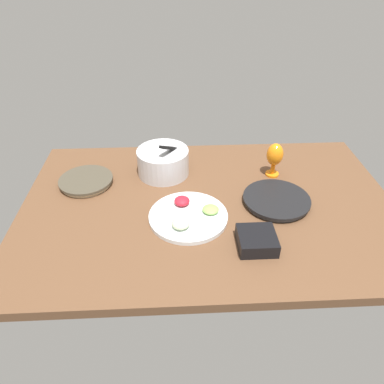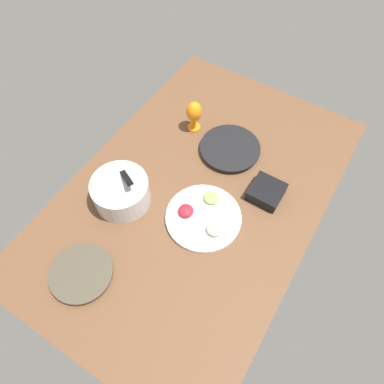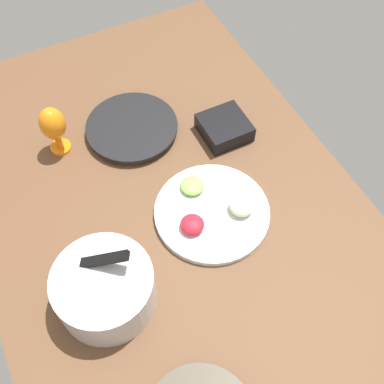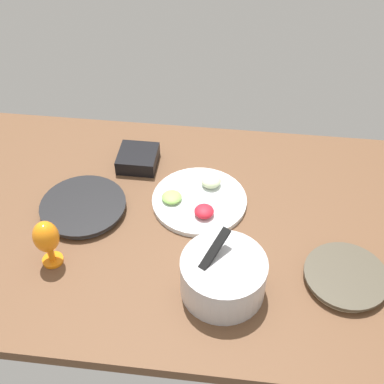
{
  "view_description": "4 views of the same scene",
  "coord_description": "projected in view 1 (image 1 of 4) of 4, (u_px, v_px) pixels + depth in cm",
  "views": [
    {
      "loc": [
        -13.38,
        -122.3,
        94.64
      ],
      "look_at": [
        -7.27,
        -1.01,
        7.09
      ],
      "focal_mm": 33.77,
      "sensor_mm": 36.0,
      "label": 1
    },
    {
      "loc": [
        -72.79,
        -43.37,
        134.92
      ],
      "look_at": [
        -4.27,
        -0.59,
        7.09
      ],
      "focal_mm": 33.64,
      "sensor_mm": 36.0,
      "label": 2
    },
    {
      "loc": [
        -68.61,
        26.28,
        113.89
      ],
      "look_at": [
        -4.36,
        -5.61,
        7.09
      ],
      "focal_mm": 44.59,
      "sensor_mm": 36.0,
      "label": 3
    },
    {
      "loc": [
        -21.29,
        112.29,
        122.22
      ],
      "look_at": [
        -6.98,
        -6.83,
        7.09
      ],
      "focal_mm": 47.47,
      "sensor_mm": 36.0,
      "label": 4
    }
  ],
  "objects": [
    {
      "name": "dinner_plate_left",
      "position": [
        86.0,
        181.0,
        1.66
      ],
      "size": [
        24.53,
        24.53,
        2.87
      ],
      "color": "beige",
      "rests_on": "ground_plane"
    },
    {
      "name": "mixing_bowl",
      "position": [
        163.0,
        161.0,
        1.71
      ],
      "size": [
        24.32,
        24.32,
        18.63
      ],
      "color": "silver",
      "rests_on": "ground_plane"
    },
    {
      "name": "fruit_platter",
      "position": [
        188.0,
        216.0,
        1.46
      ],
      "size": [
        32.12,
        32.12,
        5.43
      ],
      "color": "silver",
      "rests_on": "ground_plane"
    },
    {
      "name": "ground_plane",
      "position": [
        209.0,
        207.0,
        1.56
      ],
      "size": [
        160.0,
        104.0,
        4.0
      ],
      "primitive_type": "cube",
      "color": "brown"
    },
    {
      "name": "hurricane_glass_orange",
      "position": [
        275.0,
        156.0,
        1.67
      ],
      "size": [
        7.63,
        7.63,
        16.61
      ],
      "color": "orange",
      "rests_on": "ground_plane"
    },
    {
      "name": "dinner_plate_right",
      "position": [
        276.0,
        200.0,
        1.54
      ],
      "size": [
        28.63,
        28.63,
        2.85
      ],
      "color": "#4C4C51",
      "rests_on": "ground_plane"
    },
    {
      "name": "square_bowl_black",
      "position": [
        257.0,
        240.0,
        1.32
      ],
      "size": [
        13.95,
        13.95,
        5.47
      ],
      "color": "black",
      "rests_on": "ground_plane"
    }
  ]
}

